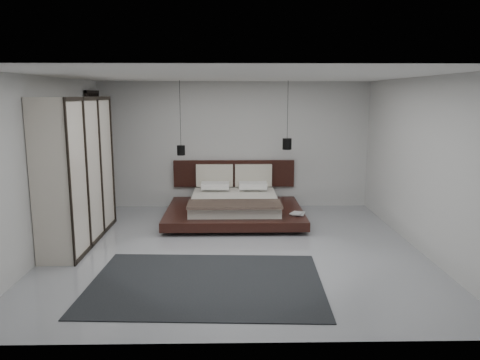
{
  "coord_description": "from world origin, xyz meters",
  "views": [
    {
      "loc": [
        -0.07,
        -7.42,
        2.52
      ],
      "look_at": [
        0.09,
        1.2,
        0.94
      ],
      "focal_mm": 35.0,
      "sensor_mm": 36.0,
      "label": 1
    }
  ],
  "objects_px": {
    "lattice_screen": "(95,153)",
    "rug": "(206,283)",
    "bed": "(234,205)",
    "pendant_left": "(181,150)",
    "wardrobe": "(77,171)",
    "pendant_right": "(287,144)"
  },
  "relations": [
    {
      "from": "wardrobe",
      "to": "rug",
      "type": "distance_m",
      "value": 3.24
    },
    {
      "from": "pendant_right",
      "to": "wardrobe",
      "type": "relative_size",
      "value": 0.56
    },
    {
      "from": "wardrobe",
      "to": "rug",
      "type": "height_order",
      "value": "wardrobe"
    },
    {
      "from": "lattice_screen",
      "to": "wardrobe",
      "type": "xyz_separation_m",
      "value": [
        0.25,
        -1.97,
        -0.06
      ]
    },
    {
      "from": "pendant_right",
      "to": "lattice_screen",
      "type": "bearing_deg",
      "value": 178.31
    },
    {
      "from": "pendant_left",
      "to": "wardrobe",
      "type": "relative_size",
      "value": 0.61
    },
    {
      "from": "lattice_screen",
      "to": "pendant_right",
      "type": "bearing_deg",
      "value": -1.69
    },
    {
      "from": "bed",
      "to": "wardrobe",
      "type": "relative_size",
      "value": 1.07
    },
    {
      "from": "lattice_screen",
      "to": "pendant_left",
      "type": "relative_size",
      "value": 1.69
    },
    {
      "from": "lattice_screen",
      "to": "wardrobe",
      "type": "distance_m",
      "value": 1.99
    },
    {
      "from": "bed",
      "to": "rug",
      "type": "xyz_separation_m",
      "value": [
        -0.41,
        -3.37,
        -0.28
      ]
    },
    {
      "from": "pendant_left",
      "to": "wardrobe",
      "type": "height_order",
      "value": "pendant_left"
    },
    {
      "from": "lattice_screen",
      "to": "rug",
      "type": "xyz_separation_m",
      "value": [
        2.53,
        -3.91,
        -1.29
      ]
    },
    {
      "from": "bed",
      "to": "pendant_right",
      "type": "height_order",
      "value": "pendant_right"
    },
    {
      "from": "pendant_right",
      "to": "bed",
      "type": "bearing_deg",
      "value": -159.32
    },
    {
      "from": "pendant_left",
      "to": "pendant_right",
      "type": "distance_m",
      "value": 2.23
    },
    {
      "from": "pendant_left",
      "to": "wardrobe",
      "type": "bearing_deg",
      "value": -130.4
    },
    {
      "from": "bed",
      "to": "lattice_screen",
      "type": "bearing_deg",
      "value": 169.6
    },
    {
      "from": "pendant_right",
      "to": "rug",
      "type": "bearing_deg",
      "value": -111.83
    },
    {
      "from": "lattice_screen",
      "to": "rug",
      "type": "distance_m",
      "value": 4.84
    },
    {
      "from": "wardrobe",
      "to": "bed",
      "type": "bearing_deg",
      "value": 28.04
    },
    {
      "from": "rug",
      "to": "wardrobe",
      "type": "bearing_deg",
      "value": 139.67
    }
  ]
}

